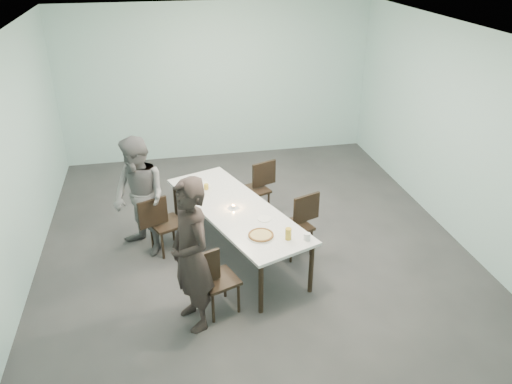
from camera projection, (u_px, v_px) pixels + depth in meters
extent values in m
plane|color=#333335|center=(253.00, 246.00, 7.29)|extent=(7.00, 7.00, 0.00)
cube|color=#AAD6D4|center=(218.00, 82.00, 9.64)|extent=(6.00, 0.02, 3.00)
cube|color=#AAD6D4|center=(347.00, 336.00, 3.55)|extent=(6.00, 0.02, 3.00)
cube|color=#AAD6D4|center=(11.00, 169.00, 6.07)|extent=(0.02, 7.00, 3.00)
cube|color=#AAD6D4|center=(458.00, 135.00, 7.13)|extent=(0.02, 7.00, 3.00)
cube|color=white|center=(252.00, 33.00, 5.91)|extent=(6.00, 7.00, 0.02)
cube|color=white|center=(236.00, 209.00, 6.77)|extent=(1.75, 2.75, 0.04)
cylinder|color=black|center=(261.00, 288.00, 5.84)|extent=(0.06, 0.06, 0.71)
cylinder|color=black|center=(176.00, 204.00, 7.68)|extent=(0.06, 0.06, 0.71)
cylinder|color=black|center=(311.00, 268.00, 6.19)|extent=(0.06, 0.06, 0.71)
cylinder|color=black|center=(218.00, 192.00, 8.03)|extent=(0.06, 0.06, 0.71)
cube|color=black|center=(219.00, 280.00, 5.86)|extent=(0.54, 0.54, 0.04)
cube|color=black|center=(203.00, 268.00, 5.66)|extent=(0.41, 0.18, 0.40)
cylinder|color=black|center=(213.00, 308.00, 5.76)|extent=(0.04, 0.04, 0.41)
cylinder|color=black|center=(200.00, 292.00, 6.01)|extent=(0.04, 0.04, 0.41)
cylinder|color=black|center=(239.00, 298.00, 5.91)|extent=(0.04, 0.04, 0.41)
cylinder|color=black|center=(225.00, 283.00, 6.17)|extent=(0.04, 0.04, 0.41)
cube|color=black|center=(167.00, 223.00, 7.01)|extent=(0.56, 0.56, 0.04)
cube|color=black|center=(153.00, 213.00, 6.80)|extent=(0.40, 0.21, 0.40)
cylinder|color=black|center=(163.00, 246.00, 6.90)|extent=(0.04, 0.04, 0.41)
cylinder|color=black|center=(152.00, 236.00, 7.15)|extent=(0.04, 0.04, 0.41)
cylinder|color=black|center=(184.00, 238.00, 7.08)|extent=(0.04, 0.04, 0.41)
cylinder|color=black|center=(173.00, 228.00, 7.32)|extent=(0.04, 0.04, 0.41)
cube|color=black|center=(295.00, 226.00, 6.94)|extent=(0.54, 0.54, 0.04)
cube|color=black|center=(306.00, 208.00, 6.91)|extent=(0.41, 0.18, 0.40)
cylinder|color=black|center=(297.00, 231.00, 7.25)|extent=(0.04, 0.04, 0.41)
cylinder|color=black|center=(311.00, 242.00, 6.99)|extent=(0.04, 0.04, 0.41)
cylinder|color=black|center=(277.00, 238.00, 7.09)|extent=(0.04, 0.04, 0.41)
cylinder|color=black|center=(291.00, 249.00, 6.83)|extent=(0.04, 0.04, 0.41)
cube|color=black|center=(254.00, 190.00, 7.93)|extent=(0.54, 0.54, 0.04)
cube|color=black|center=(264.00, 174.00, 7.91)|extent=(0.41, 0.19, 0.40)
cylinder|color=black|center=(257.00, 196.00, 8.24)|extent=(0.04, 0.04, 0.41)
cylinder|color=black|center=(269.00, 204.00, 7.98)|extent=(0.04, 0.04, 0.41)
cylinder|color=black|center=(240.00, 201.00, 8.08)|extent=(0.04, 0.04, 0.41)
cylinder|color=black|center=(251.00, 210.00, 7.82)|extent=(0.04, 0.04, 0.41)
imported|color=black|center=(191.00, 256.00, 5.44)|extent=(0.65, 0.79, 1.85)
imported|color=slate|center=(140.00, 197.00, 6.80)|extent=(1.02, 1.05, 1.70)
cylinder|color=white|center=(261.00, 236.00, 6.11)|extent=(0.34, 0.34, 0.01)
cylinder|color=#DDC37D|center=(261.00, 235.00, 6.10)|extent=(0.30, 0.30, 0.01)
torus|color=brown|center=(261.00, 235.00, 6.10)|extent=(0.32, 0.32, 0.03)
cylinder|color=white|center=(264.00, 219.00, 6.48)|extent=(0.18, 0.18, 0.01)
cylinder|color=gold|center=(288.00, 234.00, 6.02)|extent=(0.08, 0.08, 0.15)
cylinder|color=silver|center=(307.00, 237.00, 6.02)|extent=(0.08, 0.08, 0.09)
cylinder|color=silver|center=(233.00, 207.00, 6.74)|extent=(0.06, 0.06, 0.03)
cylinder|color=orange|center=(233.00, 206.00, 6.73)|extent=(0.04, 0.04, 0.01)
cylinder|color=gold|center=(206.00, 187.00, 7.23)|extent=(0.07, 0.07, 0.08)
cube|color=silver|center=(200.00, 186.00, 7.34)|extent=(0.36, 0.31, 0.01)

